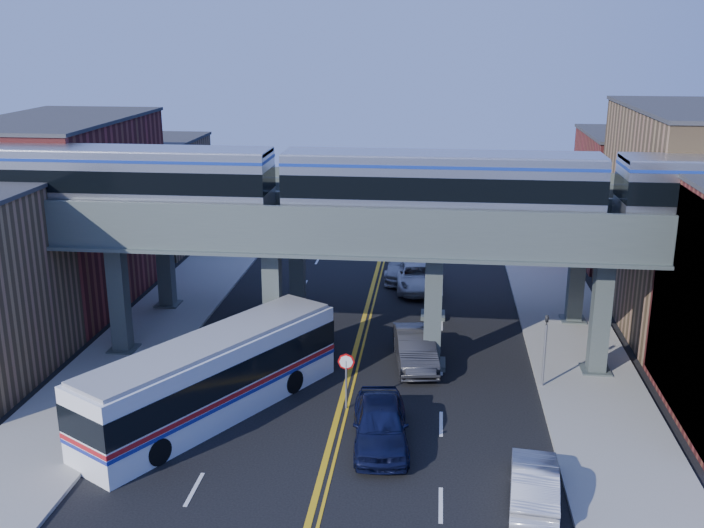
{
  "coord_description": "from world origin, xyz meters",
  "views": [
    {
      "loc": [
        4.02,
        -28.34,
        16.18
      ],
      "look_at": [
        0.09,
        7.22,
        5.45
      ],
      "focal_mm": 40.0,
      "sensor_mm": 36.0,
      "label": 1
    }
  ],
  "objects_px": {
    "stop_sign": "(346,372)",
    "car_lane_c": "(416,276)",
    "car_lane_b": "(415,348)",
    "car_lane_d": "(406,264)",
    "car_parked_curb": "(534,483)",
    "traffic_signal": "(545,343)",
    "transit_train": "(441,185)",
    "transit_bus": "(213,377)",
    "car_lane_a": "(380,424)"
  },
  "relations": [
    {
      "from": "stop_sign",
      "to": "car_lane_c",
      "type": "bearing_deg",
      "value": 81.73
    },
    {
      "from": "car_lane_c",
      "to": "car_lane_b",
      "type": "bearing_deg",
      "value": -96.16
    },
    {
      "from": "car_lane_d",
      "to": "car_parked_curb",
      "type": "distance_m",
      "value": 26.7
    },
    {
      "from": "traffic_signal",
      "to": "car_lane_b",
      "type": "xyz_separation_m",
      "value": [
        -6.02,
        2.1,
        -1.42
      ]
    },
    {
      "from": "transit_train",
      "to": "traffic_signal",
      "type": "bearing_deg",
      "value": -21.71
    },
    {
      "from": "car_lane_b",
      "to": "car_lane_c",
      "type": "xyz_separation_m",
      "value": [
        -0.37,
        12.17,
        -0.08
      ]
    },
    {
      "from": "traffic_signal",
      "to": "car_lane_b",
      "type": "bearing_deg",
      "value": 160.78
    },
    {
      "from": "stop_sign",
      "to": "transit_bus",
      "type": "distance_m",
      "value": 5.78
    },
    {
      "from": "traffic_signal",
      "to": "car_lane_c",
      "type": "relative_size",
      "value": 0.71
    },
    {
      "from": "transit_bus",
      "to": "car_lane_a",
      "type": "xyz_separation_m",
      "value": [
        7.4,
        -1.81,
        -0.81
      ]
    },
    {
      "from": "stop_sign",
      "to": "car_lane_b",
      "type": "relative_size",
      "value": 0.49
    },
    {
      "from": "transit_bus",
      "to": "car_lane_a",
      "type": "distance_m",
      "value": 7.66
    },
    {
      "from": "traffic_signal",
      "to": "car_lane_d",
      "type": "distance_m",
      "value": 18.16
    },
    {
      "from": "car_lane_c",
      "to": "car_parked_curb",
      "type": "xyz_separation_m",
      "value": [
        4.96,
        -23.7,
        -0.03
      ]
    },
    {
      "from": "traffic_signal",
      "to": "car_lane_c",
      "type": "bearing_deg",
      "value": 114.14
    },
    {
      "from": "traffic_signal",
      "to": "car_lane_a",
      "type": "bearing_deg",
      "value": -140.17
    },
    {
      "from": "transit_bus",
      "to": "transit_train",
      "type": "bearing_deg",
      "value": -26.24
    },
    {
      "from": "transit_train",
      "to": "car_lane_b",
      "type": "relative_size",
      "value": 8.56
    },
    {
      "from": "transit_bus",
      "to": "stop_sign",
      "type": "bearing_deg",
      "value": -47.5
    },
    {
      "from": "transit_bus",
      "to": "car_lane_d",
      "type": "bearing_deg",
      "value": 11.27
    },
    {
      "from": "car_lane_a",
      "to": "car_parked_curb",
      "type": "bearing_deg",
      "value": -36.83
    },
    {
      "from": "car_lane_a",
      "to": "car_parked_curb",
      "type": "height_order",
      "value": "car_lane_a"
    },
    {
      "from": "car_lane_d",
      "to": "transit_train",
      "type": "bearing_deg",
      "value": -79.76
    },
    {
      "from": "transit_bus",
      "to": "car_lane_c",
      "type": "height_order",
      "value": "transit_bus"
    },
    {
      "from": "car_lane_a",
      "to": "car_lane_d",
      "type": "relative_size",
      "value": 0.88
    },
    {
      "from": "stop_sign",
      "to": "car_lane_b",
      "type": "bearing_deg",
      "value": 60.52
    },
    {
      "from": "transit_bus",
      "to": "car_lane_c",
      "type": "bearing_deg",
      "value": 6.98
    },
    {
      "from": "car_lane_b",
      "to": "car_parked_curb",
      "type": "bearing_deg",
      "value": -76.28
    },
    {
      "from": "stop_sign",
      "to": "car_lane_c",
      "type": "relative_size",
      "value": 0.46
    },
    {
      "from": "transit_train",
      "to": "car_lane_a",
      "type": "xyz_separation_m",
      "value": [
        -2.14,
        -7.98,
        -8.28
      ]
    },
    {
      "from": "traffic_signal",
      "to": "car_lane_d",
      "type": "bearing_deg",
      "value": 113.23
    },
    {
      "from": "transit_bus",
      "to": "car_lane_c",
      "type": "relative_size",
      "value": 2.23
    },
    {
      "from": "transit_train",
      "to": "transit_bus",
      "type": "distance_m",
      "value": 13.59
    },
    {
      "from": "car_lane_c",
      "to": "car_parked_curb",
      "type": "relative_size",
      "value": 1.23
    },
    {
      "from": "stop_sign",
      "to": "car_lane_a",
      "type": "distance_m",
      "value": 3.54
    },
    {
      "from": "transit_train",
      "to": "traffic_signal",
      "type": "xyz_separation_m",
      "value": [
        5.02,
        -2.0,
        -6.91
      ]
    },
    {
      "from": "stop_sign",
      "to": "car_lane_a",
      "type": "bearing_deg",
      "value": -59.78
    },
    {
      "from": "transit_train",
      "to": "stop_sign",
      "type": "relative_size",
      "value": 17.42
    },
    {
      "from": "car_lane_b",
      "to": "car_lane_d",
      "type": "bearing_deg",
      "value": 86.47
    },
    {
      "from": "car_lane_a",
      "to": "car_lane_b",
      "type": "bearing_deg",
      "value": 76.21
    },
    {
      "from": "transit_train",
      "to": "car_parked_curb",
      "type": "distance_m",
      "value": 14.67
    },
    {
      "from": "car_lane_d",
      "to": "car_parked_curb",
      "type": "relative_size",
      "value": 1.33
    },
    {
      "from": "transit_train",
      "to": "traffic_signal",
      "type": "height_order",
      "value": "transit_train"
    },
    {
      "from": "traffic_signal",
      "to": "transit_bus",
      "type": "relative_size",
      "value": 0.32
    },
    {
      "from": "stop_sign",
      "to": "car_parked_curb",
      "type": "bearing_deg",
      "value": -40.77
    },
    {
      "from": "transit_bus",
      "to": "car_lane_b",
      "type": "distance_m",
      "value": 10.63
    },
    {
      "from": "stop_sign",
      "to": "car_parked_curb",
      "type": "relative_size",
      "value": 0.57
    },
    {
      "from": "transit_train",
      "to": "car_lane_a",
      "type": "bearing_deg",
      "value": -105.03
    },
    {
      "from": "traffic_signal",
      "to": "car_lane_d",
      "type": "height_order",
      "value": "traffic_signal"
    },
    {
      "from": "car_lane_c",
      "to": "transit_bus",
      "type": "bearing_deg",
      "value": -121.83
    }
  ]
}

